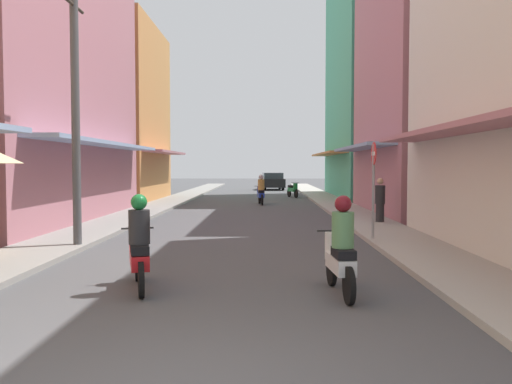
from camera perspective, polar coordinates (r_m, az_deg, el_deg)
name	(u,v)px	position (r m, az deg, el deg)	size (l,w,h in m)	color
ground_plane	(249,206)	(26.67, -0.77, -1.52)	(115.59, 115.59, 0.00)	#4C4C4F
sidewalk_left	(162,205)	(27.16, -10.14, -1.36)	(1.84, 60.54, 0.12)	gray
sidewalk_right	(337,205)	(26.90, 8.69, -1.39)	(1.84, 60.54, 0.12)	#ADA89E
building_left_mid	(8,66)	(21.18, -25.24, 12.19)	(7.05, 12.71, 11.14)	#B7727F
building_left_far	(104,114)	(31.54, -16.04, 8.05)	(7.05, 8.47, 9.92)	#D88C4C
building_right_mid	(445,75)	(23.89, 19.75, 11.79)	(7.05, 9.55, 11.64)	#B7727F
building_right_far	(383,79)	(35.26, 13.58, 11.81)	(7.05, 12.00, 15.17)	#4CB28C
motorbike_blue	(261,191)	(27.63, 0.52, 0.09)	(0.55, 1.81, 1.58)	black
motorbike_green	(293,190)	(33.97, 4.00, 0.26)	(0.74, 1.75, 0.96)	black
motorbike_red	(139,247)	(8.90, -12.52, -5.80)	(0.70, 1.76, 1.58)	black
motorbike_white	(340,250)	(8.42, 9.08, -6.25)	(0.55, 1.81, 1.58)	black
parked_car	(273,181)	(44.70, 1.80, 1.19)	(2.08, 4.23, 1.45)	black
pedestrian_crossing	(380,202)	(18.44, 13.24, -1.04)	(0.34, 0.34, 1.62)	#262628
utility_pole	(76,113)	(13.57, -18.91, 8.08)	(0.20, 1.20, 6.46)	#4C4C4F
street_sign_no_entry	(373,178)	(14.15, 12.56, 1.51)	(0.07, 0.60, 2.65)	gray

